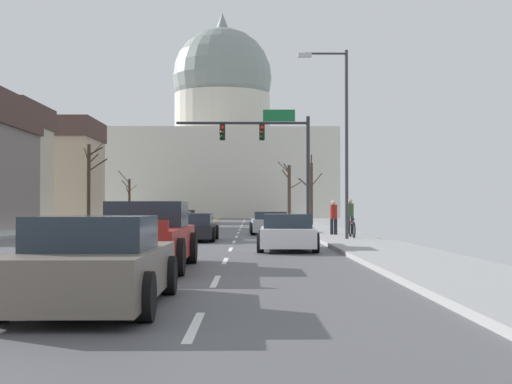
{
  "coord_description": "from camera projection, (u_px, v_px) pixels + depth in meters",
  "views": [
    {
      "loc": [
        4.18,
        -27.42,
        1.44
      ],
      "look_at": [
        4.63,
        26.99,
        2.65
      ],
      "focal_mm": 49.1,
      "sensor_mm": 36.0,
      "label": 1
    }
  ],
  "objects": [
    {
      "name": "signal_gantry",
      "position": [
        271.0,
        144.0,
        41.35
      ],
      "size": [
        7.91,
        0.41,
        7.11
      ],
      "color": "#28282D",
      "rests_on": "ground"
    },
    {
      "name": "street_lamp_right",
      "position": [
        340.0,
        127.0,
        29.18
      ],
      "size": [
        2.09,
        0.24,
        7.9
      ],
      "color": "#333338",
      "rests_on": "ground"
    },
    {
      "name": "sedan_near_00",
      "position": [
        270.0,
        223.0,
        37.77
      ],
      "size": [
        2.18,
        4.39,
        1.22
      ],
      "color": "#9EA3A8",
      "rests_on": "ground"
    },
    {
      "name": "ground",
      "position": [
        144.0,
        244.0,
        27.34
      ],
      "size": [
        20.0,
        180.0,
        0.2
      ],
      "color": "#4E4E53"
    },
    {
      "name": "bare_tree_01",
      "position": [
        90.0,
        181.0,
        52.68
      ],
      "size": [
        2.02,
        1.2,
        6.48
      ],
      "color": "#423328",
      "rests_on": "ground"
    },
    {
      "name": "bare_tree_00",
      "position": [
        311.0,
        189.0,
        53.06
      ],
      "size": [
        1.91,
        3.21,
        5.38
      ],
      "color": "#423328",
      "rests_on": "ground"
    },
    {
      "name": "pedestrian_01",
      "position": [
        350.0,
        214.0,
        34.8
      ],
      "size": [
        0.35,
        0.34,
        1.72
      ],
      "color": "#33333D",
      "rests_on": "ground"
    },
    {
      "name": "sedan_near_01",
      "position": [
        193.0,
        228.0,
        30.36
      ],
      "size": [
        2.12,
        4.67,
        1.19
      ],
      "color": "black",
      "rests_on": "ground"
    },
    {
      "name": "bare_tree_03",
      "position": [
        129.0,
        197.0,
        75.37
      ],
      "size": [
        1.87,
        1.63,
        5.28
      ],
      "color": "#423328",
      "rests_on": "ground"
    },
    {
      "name": "sedan_near_02",
      "position": [
        287.0,
        233.0,
        23.54
      ],
      "size": [
        2.1,
        4.44,
        1.22
      ],
      "color": "silver",
      "rests_on": "ground"
    },
    {
      "name": "sedan_oncoming_00",
      "position": [
        164.0,
        220.0,
        50.36
      ],
      "size": [
        2.07,
        4.55,
        1.2
      ],
      "color": "#9EA3A8",
      "rests_on": "ground"
    },
    {
      "name": "sedan_oncoming_01",
      "position": [
        180.0,
        218.0,
        58.54
      ],
      "size": [
        2.14,
        4.38,
        1.17
      ],
      "color": "#1E7247",
      "rests_on": "ground"
    },
    {
      "name": "flank_building_02",
      "position": [
        55.0,
        170.0,
        72.43
      ],
      "size": [
        8.78,
        9.24,
        10.49
      ],
      "color": "tan",
      "rests_on": "ground"
    },
    {
      "name": "bicycle_parked",
      "position": [
        352.0,
        229.0,
        30.59
      ],
      "size": [
        0.12,
        1.77,
        0.85
      ],
      "color": "black",
      "rests_on": "ground"
    },
    {
      "name": "capitol_building",
      "position": [
        222.0,
        148.0,
        104.19
      ],
      "size": [
        32.16,
        23.92,
        30.62
      ],
      "color": "beige",
      "rests_on": "ground"
    },
    {
      "name": "sedan_oncoming_02",
      "position": [
        187.0,
        216.0,
        67.77
      ],
      "size": [
        2.08,
        4.7,
        1.2
      ],
      "color": "#B71414",
      "rests_on": "ground"
    },
    {
      "name": "pedestrian_00",
      "position": [
        334.0,
        216.0,
        33.71
      ],
      "size": [
        0.35,
        0.34,
        1.66
      ],
      "color": "black",
      "rests_on": "ground"
    },
    {
      "name": "sedan_near_04",
      "position": [
        96.0,
        265.0,
        10.15
      ],
      "size": [
        2.07,
        4.5,
        1.32
      ],
      "color": "#6B6056",
      "rests_on": "ground"
    },
    {
      "name": "bare_tree_02",
      "position": [
        289.0,
        192.0,
        68.26
      ],
      "size": [
        2.34,
        1.28,
        5.85
      ],
      "color": "#423328",
      "rests_on": "ground"
    },
    {
      "name": "pickup_truck_near_03",
      "position": [
        144.0,
        238.0,
        16.54
      ],
      "size": [
        2.26,
        5.5,
        1.59
      ],
      "color": "maroon",
      "rests_on": "ground"
    }
  ]
}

